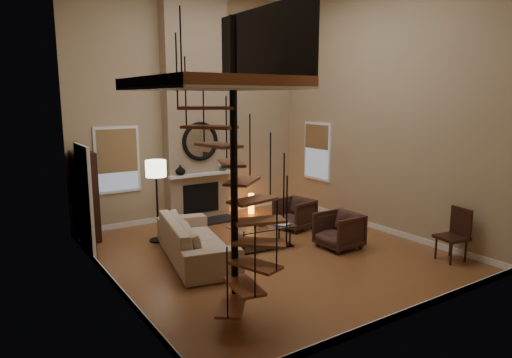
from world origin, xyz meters
TOP-DOWN VIEW (x-y plane):
  - ground at (0.00, 0.00)m, footprint 6.00×6.50m
  - back_wall at (0.00, 3.25)m, footprint 6.00×0.02m
  - front_wall at (0.00, -3.25)m, footprint 6.00×0.02m
  - left_wall at (-3.00, 0.00)m, footprint 0.02×6.50m
  - right_wall at (3.00, 0.00)m, footprint 0.02×6.50m
  - baseboard_back at (0.00, 3.24)m, footprint 6.00×0.02m
  - baseboard_front at (0.00, -3.24)m, footprint 6.00×0.02m
  - baseboard_left at (-2.99, 0.00)m, footprint 0.02×6.50m
  - baseboard_right at (2.99, 0.00)m, footprint 0.02×6.50m
  - chimney_breast at (0.00, 3.06)m, footprint 1.60×0.38m
  - hearth at (0.00, 2.57)m, footprint 1.50×0.60m
  - firebox at (0.00, 2.86)m, footprint 0.95×0.02m
  - mantel at (0.00, 2.78)m, footprint 1.70×0.18m
  - mirror_frame at (0.00, 2.84)m, footprint 0.94×0.10m
  - mirror_disc at (0.00, 2.85)m, footprint 0.80×0.01m
  - vase_left at (-0.55, 2.82)m, footprint 0.24×0.24m
  - vase_right at (0.60, 2.82)m, footprint 0.20×0.20m
  - window_back at (-1.90, 3.22)m, footprint 1.02×0.06m
  - window_right at (2.97, 2.00)m, footprint 0.06×1.02m
  - entry_door at (-2.95, 1.80)m, footprint 0.10×1.05m
  - loft at (-2.04, -1.80)m, footprint 1.70×2.20m
  - spiral_stair at (-1.78, -1.79)m, footprint 1.47×1.47m
  - hutch at (-2.75, 2.78)m, footprint 0.39×0.84m
  - sofa at (-1.35, 0.44)m, footprint 1.51×2.73m
  - armchair_near at (1.52, 0.99)m, footprint 0.89×0.87m
  - armchair_far at (1.44, -0.56)m, footprint 0.80×0.78m
  - coffee_table at (0.07, 0.28)m, footprint 1.36×0.78m
  - bowl at (0.07, 0.33)m, footprint 0.37×0.37m
  - book at (0.42, 0.13)m, footprint 0.34×0.37m
  - floor_lamp at (-1.52, 1.85)m, footprint 0.43×0.43m
  - accent_lamp at (1.37, 2.72)m, footprint 0.15×0.15m
  - side_chair at (2.68, -2.26)m, footprint 0.56×0.56m

SIDE VIEW (x-z plane):
  - ground at x=0.00m, z-range -0.01..0.00m
  - hearth at x=0.00m, z-range 0.00..0.04m
  - baseboard_back at x=0.00m, z-range 0.00..0.12m
  - baseboard_front at x=0.00m, z-range 0.00..0.12m
  - baseboard_left at x=-2.99m, z-range 0.00..0.12m
  - baseboard_right at x=2.99m, z-range 0.00..0.12m
  - accent_lamp at x=1.37m, z-range -0.02..0.52m
  - coffee_table at x=0.07m, z-range 0.05..0.52m
  - armchair_near at x=1.52m, z-range 0.00..0.71m
  - armchair_far at x=1.44m, z-range -0.01..0.72m
  - sofa at x=-1.35m, z-range 0.02..0.77m
  - book at x=0.42m, z-range 0.45..0.48m
  - bowl at x=0.07m, z-range 0.45..0.54m
  - side_chair at x=2.68m, z-range 0.02..1.03m
  - firebox at x=0.00m, z-range 0.19..0.91m
  - hutch at x=-2.75m, z-range 0.01..1.89m
  - entry_door at x=-2.95m, z-range -0.03..2.13m
  - mantel at x=0.00m, z-range 1.12..1.18m
  - vase_right at x=0.60m, z-range 1.18..1.39m
  - vase_left at x=-0.55m, z-range 1.18..1.43m
  - floor_lamp at x=-1.52m, z-range 0.54..2.29m
  - window_back at x=-1.90m, z-range 0.86..2.38m
  - window_right at x=2.97m, z-range 0.87..2.39m
  - spiral_stair at x=-1.78m, z-range -0.25..3.81m
  - mirror_frame at x=0.00m, z-range 1.48..2.42m
  - mirror_disc at x=0.00m, z-range 1.55..2.35m
  - back_wall at x=0.00m, z-range 0.00..5.50m
  - front_wall at x=0.00m, z-range 0.00..5.50m
  - left_wall at x=-3.00m, z-range 0.00..5.50m
  - right_wall at x=3.00m, z-range 0.00..5.50m
  - chimney_breast at x=0.00m, z-range 0.00..5.50m
  - loft at x=-2.04m, z-range 2.69..3.78m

